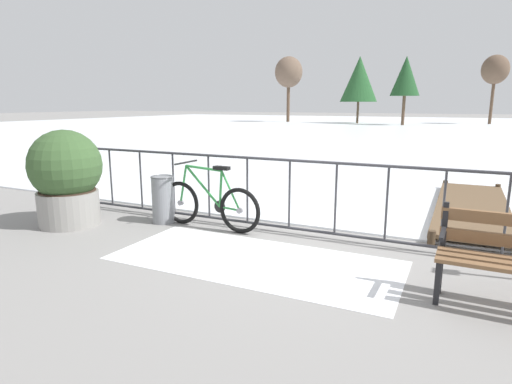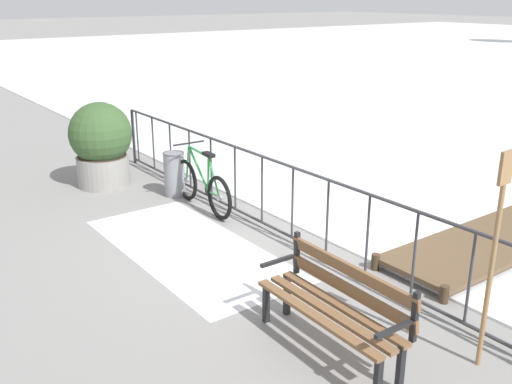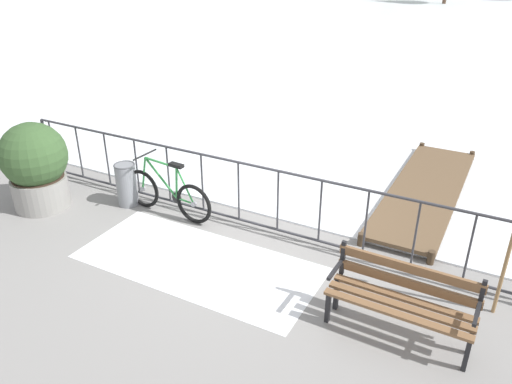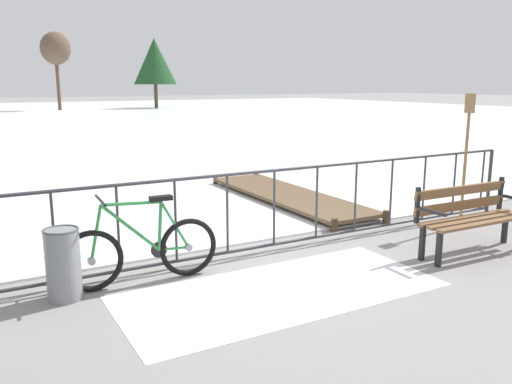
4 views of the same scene
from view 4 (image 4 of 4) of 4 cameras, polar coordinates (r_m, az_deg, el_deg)
ground_plane at (r=6.68m, az=-0.51°, el=-6.78°), size 160.00×160.00×0.00m
frozen_pond at (r=34.16m, az=-24.24°, el=7.23°), size 80.00×56.00×0.03m
snow_patch at (r=5.57m, az=2.76°, el=-10.66°), size 3.39×1.50×0.01m
railing_fence at (r=6.53m, az=-0.52°, el=-2.13°), size 9.06×0.06×1.07m
bicycle_near_railing at (r=5.78m, az=-12.29°, el=-6.23°), size 1.71×0.52×0.97m
park_bench at (r=7.17m, az=22.22°, el=-2.13°), size 1.61×0.51×0.89m
trash_bin at (r=5.58m, az=-20.24°, el=-7.32°), size 0.35×0.35×0.73m
oar_upright at (r=8.33m, az=21.88°, el=4.10°), size 0.04×0.16×1.98m
wooden_dock at (r=9.61m, az=3.42°, el=-0.29°), size 1.10×4.20×0.20m
tree_far_west at (r=45.90m, az=-10.96°, el=13.76°), size 3.58×3.58×5.76m
tree_east_mid at (r=44.47m, az=-20.98°, el=14.32°), size 2.26×2.26×5.96m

